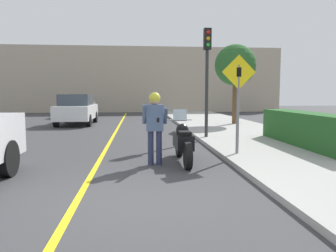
{
  "coord_description": "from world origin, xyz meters",
  "views": [
    {
      "loc": [
        0.38,
        -4.98,
        1.71
      ],
      "look_at": [
        1.15,
        3.22,
        0.9
      ],
      "focal_mm": 35.0,
      "sensor_mm": 36.0,
      "label": 1
    }
  ],
  "objects_px": {
    "traffic_light": "(207,62)",
    "parked_car_grey": "(82,105)",
    "parked_car_white": "(77,109)",
    "motorcycle": "(183,142)",
    "person_biker": "(155,121)",
    "crossing_sign": "(238,95)",
    "street_tree": "(235,65)"
  },
  "relations": [
    {
      "from": "crossing_sign",
      "to": "traffic_light",
      "type": "distance_m",
      "value": 3.58
    },
    {
      "from": "crossing_sign",
      "to": "parked_car_grey",
      "type": "bearing_deg",
      "value": 112.39
    },
    {
      "from": "person_biker",
      "to": "parked_car_white",
      "type": "distance_m",
      "value": 11.45
    },
    {
      "from": "person_biker",
      "to": "parked_car_white",
      "type": "relative_size",
      "value": 0.42
    },
    {
      "from": "motorcycle",
      "to": "traffic_light",
      "type": "height_order",
      "value": "traffic_light"
    },
    {
      "from": "parked_car_white",
      "to": "parked_car_grey",
      "type": "xyz_separation_m",
      "value": [
        -0.78,
        6.36,
        0.0
      ]
    },
    {
      "from": "crossing_sign",
      "to": "motorcycle",
      "type": "bearing_deg",
      "value": -163.87
    },
    {
      "from": "motorcycle",
      "to": "person_biker",
      "type": "bearing_deg",
      "value": -160.46
    },
    {
      "from": "parked_car_white",
      "to": "parked_car_grey",
      "type": "height_order",
      "value": "same"
    },
    {
      "from": "motorcycle",
      "to": "crossing_sign",
      "type": "xyz_separation_m",
      "value": [
        1.53,
        0.44,
        1.19
      ]
    },
    {
      "from": "traffic_light",
      "to": "crossing_sign",
      "type": "bearing_deg",
      "value": -88.04
    },
    {
      "from": "motorcycle",
      "to": "crossing_sign",
      "type": "height_order",
      "value": "crossing_sign"
    },
    {
      "from": "parked_car_white",
      "to": "motorcycle",
      "type": "bearing_deg",
      "value": -66.99
    },
    {
      "from": "motorcycle",
      "to": "person_biker",
      "type": "distance_m",
      "value": 0.95
    },
    {
      "from": "motorcycle",
      "to": "traffic_light",
      "type": "xyz_separation_m",
      "value": [
        1.41,
        3.83,
        2.34
      ]
    },
    {
      "from": "person_biker",
      "to": "crossing_sign",
      "type": "xyz_separation_m",
      "value": [
        2.24,
        0.7,
        0.62
      ]
    },
    {
      "from": "street_tree",
      "to": "crossing_sign",
      "type": "bearing_deg",
      "value": -106.27
    },
    {
      "from": "person_biker",
      "to": "parked_car_white",
      "type": "bearing_deg",
      "value": 109.21
    },
    {
      "from": "crossing_sign",
      "to": "parked_car_grey",
      "type": "xyz_separation_m",
      "value": [
        -6.79,
        16.47,
        -0.84
      ]
    },
    {
      "from": "crossing_sign",
      "to": "street_tree",
      "type": "relative_size",
      "value": 0.62
    },
    {
      "from": "parked_car_white",
      "to": "street_tree",
      "type": "bearing_deg",
      "value": -10.45
    },
    {
      "from": "crossing_sign",
      "to": "parked_car_white",
      "type": "relative_size",
      "value": 0.62
    },
    {
      "from": "motorcycle",
      "to": "parked_car_grey",
      "type": "distance_m",
      "value": 17.72
    },
    {
      "from": "crossing_sign",
      "to": "parked_car_white",
      "type": "distance_m",
      "value": 11.8
    },
    {
      "from": "person_biker",
      "to": "traffic_light",
      "type": "height_order",
      "value": "traffic_light"
    },
    {
      "from": "person_biker",
      "to": "parked_car_grey",
      "type": "xyz_separation_m",
      "value": [
        -4.54,
        17.17,
        -0.22
      ]
    },
    {
      "from": "traffic_light",
      "to": "parked_car_grey",
      "type": "xyz_separation_m",
      "value": [
        -6.67,
        13.08,
        -1.99
      ]
    },
    {
      "from": "crossing_sign",
      "to": "person_biker",
      "type": "bearing_deg",
      "value": -162.77
    },
    {
      "from": "parked_car_white",
      "to": "parked_car_grey",
      "type": "relative_size",
      "value": 1.0
    },
    {
      "from": "crossing_sign",
      "to": "parked_car_white",
      "type": "bearing_deg",
      "value": 120.72
    },
    {
      "from": "crossing_sign",
      "to": "traffic_light",
      "type": "relative_size",
      "value": 0.66
    },
    {
      "from": "person_biker",
      "to": "traffic_light",
      "type": "bearing_deg",
      "value": 62.5
    }
  ]
}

